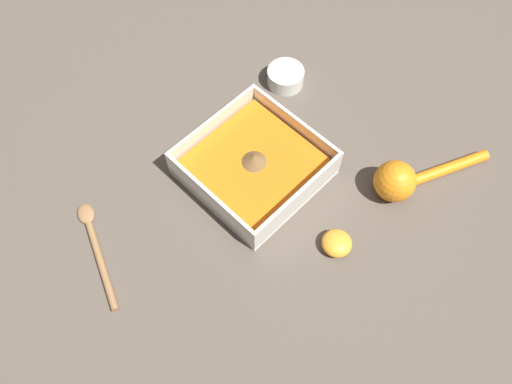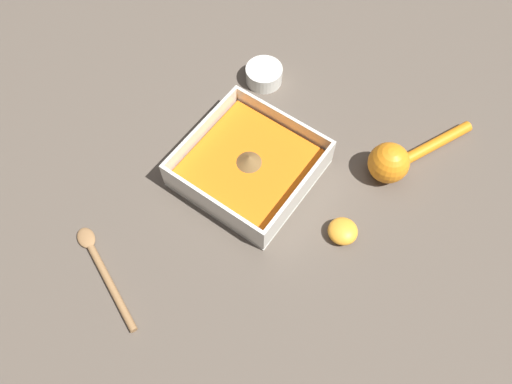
% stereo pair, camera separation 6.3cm
% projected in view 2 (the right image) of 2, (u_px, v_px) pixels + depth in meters
% --- Properties ---
extents(ground_plane, '(4.00, 4.00, 0.00)m').
position_uv_depth(ground_plane, '(245.00, 174.00, 0.89)').
color(ground_plane, brown).
extents(square_dish, '(0.21, 0.21, 0.06)m').
position_uv_depth(square_dish, '(249.00, 167.00, 0.87)').
color(square_dish, silver).
rests_on(square_dish, ground_plane).
extents(spice_bowl, '(0.07, 0.07, 0.03)m').
position_uv_depth(spice_bowl, '(264.00, 75.00, 0.98)').
color(spice_bowl, silver).
rests_on(spice_bowl, ground_plane).
extents(lemon_squeezer, '(0.12, 0.22, 0.07)m').
position_uv_depth(lemon_squeezer, '(396.00, 160.00, 0.87)').
color(lemon_squeezer, orange).
rests_on(lemon_squeezer, ground_plane).
extents(lemon_half, '(0.05, 0.05, 0.03)m').
position_uv_depth(lemon_half, '(343.00, 231.00, 0.82)').
color(lemon_half, orange).
rests_on(lemon_half, ground_plane).
extents(wooden_spoon, '(0.19, 0.09, 0.01)m').
position_uv_depth(wooden_spoon, '(103.00, 270.00, 0.80)').
color(wooden_spoon, olive).
rests_on(wooden_spoon, ground_plane).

